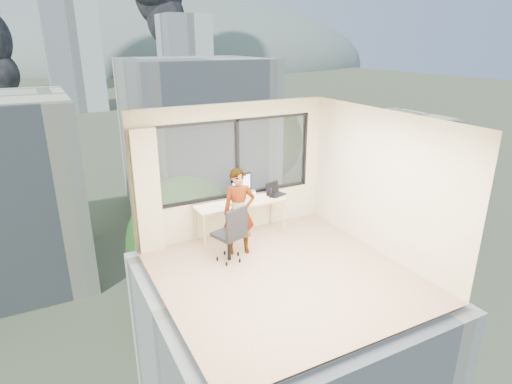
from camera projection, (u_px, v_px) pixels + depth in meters
floor at (283, 274)px, 7.10m from camera, size 4.00×4.00×0.01m
ceiling at (287, 119)px, 6.23m from camera, size 4.00×4.00×0.01m
wall_front at (373, 256)px, 4.99m from camera, size 4.00×0.01×2.60m
wall_left at (160, 226)px, 5.80m from camera, size 0.01×4.00×2.60m
wall_right at (382, 183)px, 7.53m from camera, size 0.01×4.00×2.60m
window_wall at (235, 158)px, 8.28m from camera, size 3.30×0.16×1.55m
curtain at (147, 192)px, 7.54m from camera, size 0.45×0.14×2.30m
desk at (241, 219)px, 8.36m from camera, size 1.80×0.60×0.75m
chair at (229, 233)px, 7.41m from camera, size 0.67×0.67×1.05m
person at (239, 212)px, 7.60m from camera, size 0.66×0.52×1.59m
monitor at (241, 186)px, 8.29m from camera, size 0.52×0.25×0.51m
game_console at (248, 194)px, 8.53m from camera, size 0.38×0.35×0.07m
laptop at (277, 190)px, 8.53m from camera, size 0.44×0.46×0.23m
cellphone at (233, 205)px, 8.05m from camera, size 0.11×0.05×0.01m
pen_cup at (271, 195)px, 8.43m from camera, size 0.10×0.10×0.09m
handbag at (271, 188)px, 8.72m from camera, size 0.26×0.16×0.18m
exterior_ground at (49, 112)px, 112.10m from camera, size 400.00×400.00×0.04m
near_bldg_b at (197, 135)px, 46.09m from camera, size 14.00×13.00×16.00m
near_bldg_c at (385, 163)px, 46.55m from camera, size 12.00×10.00×10.00m
far_tower_b at (73, 52)px, 110.52m from camera, size 13.00×13.00×30.00m
far_tower_c at (185, 55)px, 143.97m from camera, size 15.00×15.00×26.00m
hill_b at (179, 65)px, 322.64m from camera, size 300.00×220.00×96.00m
tree_b at (189, 260)px, 27.08m from camera, size 7.60×7.60×9.00m
tree_c at (268, 148)px, 53.11m from camera, size 8.40×8.40×10.00m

